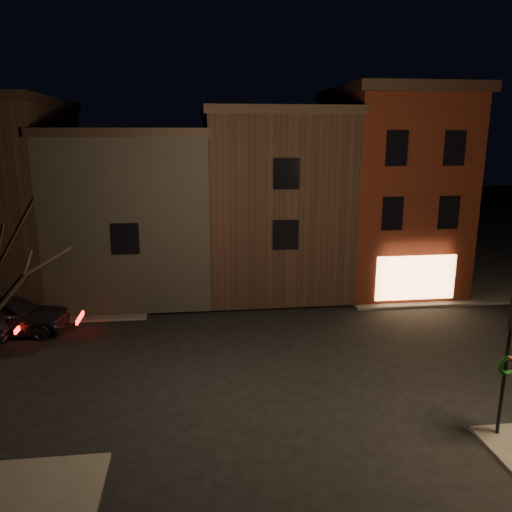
# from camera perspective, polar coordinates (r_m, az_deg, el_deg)

# --- Properties ---
(ground) EXTENTS (120.00, 120.00, 0.00)m
(ground) POSITION_cam_1_polar(r_m,az_deg,el_deg) (18.96, 1.67, -12.06)
(ground) COLOR black
(ground) RESTS_ON ground
(sidewalk_far_right) EXTENTS (30.00, 30.00, 0.12)m
(sidewalk_far_right) POSITION_cam_1_polar(r_m,az_deg,el_deg) (44.01, 24.12, 1.82)
(sidewalk_far_right) COLOR #2D2B28
(sidewalk_far_right) RESTS_ON ground
(corner_building) EXTENTS (6.50, 8.50, 10.50)m
(corner_building) POSITION_cam_1_polar(r_m,az_deg,el_deg) (28.54, 15.03, 7.56)
(corner_building) COLOR #46160C
(corner_building) RESTS_ON ground
(row_building_a) EXTENTS (7.30, 10.30, 9.40)m
(row_building_a) POSITION_cam_1_polar(r_m,az_deg,el_deg) (27.89, 1.57, 6.71)
(row_building_a) COLOR black
(row_building_a) RESTS_ON ground
(row_building_b) EXTENTS (7.80, 10.30, 8.40)m
(row_building_b) POSITION_cam_1_polar(r_m,az_deg,el_deg) (27.83, -13.43, 5.29)
(row_building_b) COLOR black
(row_building_b) RESTS_ON ground
(traffic_signal) EXTENTS (0.58, 0.38, 4.05)m
(traffic_signal) POSITION_cam_1_polar(r_m,az_deg,el_deg) (15.03, 27.12, -9.08)
(traffic_signal) COLOR black
(traffic_signal) RESTS_ON sidewalk_near_right
(parked_car_a) EXTENTS (4.99, 2.05, 1.69)m
(parked_car_a) POSITION_cam_1_polar(r_m,az_deg,el_deg) (23.57, -26.60, -6.08)
(parked_car_a) COLOR black
(parked_car_a) RESTS_ON ground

